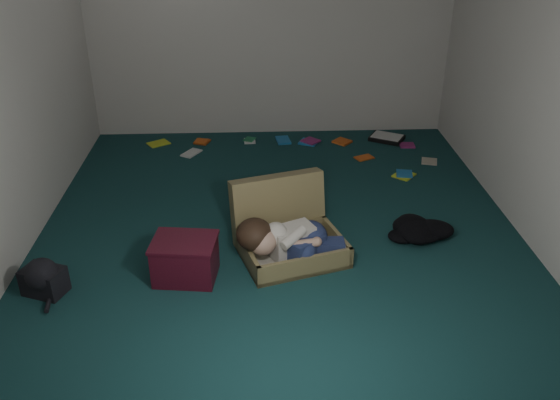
{
  "coord_description": "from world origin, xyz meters",
  "views": [
    {
      "loc": [
        -0.19,
        -4.32,
        2.56
      ],
      "look_at": [
        0.0,
        -0.15,
        0.35
      ],
      "focal_mm": 38.0,
      "sensor_mm": 36.0,
      "label": 1
    }
  ],
  "objects": [
    {
      "name": "floor",
      "position": [
        0.0,
        0.0,
        0.0
      ],
      "size": [
        4.5,
        4.5,
        0.0
      ],
      "primitive_type": "plane",
      "color": "#153B3C",
      "rests_on": "ground"
    },
    {
      "name": "wall_back",
      "position": [
        0.0,
        2.25,
        1.3
      ],
      "size": [
        4.5,
        0.0,
        4.5
      ],
      "primitive_type": "plane",
      "rotation": [
        1.57,
        0.0,
        0.0
      ],
      "color": "silver",
      "rests_on": "ground"
    },
    {
      "name": "paper_tray",
      "position": [
        1.32,
        1.93,
        0.02
      ],
      "size": [
        0.45,
        0.41,
        0.05
      ],
      "rotation": [
        0.0,
        0.0,
        -0.51
      ],
      "color": "black",
      "rests_on": "floor"
    },
    {
      "name": "backpack",
      "position": [
        -1.7,
        -0.82,
        0.11
      ],
      "size": [
        0.43,
        0.39,
        0.21
      ],
      "primitive_type": null,
      "rotation": [
        0.0,
        0.0,
        -0.37
      ],
      "color": "black",
      "rests_on": "floor"
    },
    {
      "name": "maroon_bin",
      "position": [
        -0.72,
        -0.68,
        0.16
      ],
      "size": [
        0.5,
        0.41,
        0.32
      ],
      "rotation": [
        0.0,
        0.0,
        -0.12
      ],
      "color": "#430D1B",
      "rests_on": "floor"
    },
    {
      "name": "suitcase",
      "position": [
        0.04,
        -0.33,
        0.17
      ],
      "size": [
        0.95,
        0.93,
        0.56
      ],
      "rotation": [
        0.0,
        0.0,
        0.3
      ],
      "color": "olive",
      "rests_on": "floor"
    },
    {
      "name": "clothing_pile",
      "position": [
        1.15,
        -0.17,
        0.07
      ],
      "size": [
        0.52,
        0.45,
        0.14
      ],
      "primitive_type": null,
      "rotation": [
        0.0,
        0.0,
        -0.21
      ],
      "color": "black",
      "rests_on": "floor"
    },
    {
      "name": "book_scatter",
      "position": [
        0.48,
        1.73,
        0.01
      ],
      "size": [
        3.1,
        1.2,
        0.02
      ],
      "color": "#D5E829",
      "rests_on": "floor"
    },
    {
      "name": "wall_right",
      "position": [
        2.0,
        0.0,
        1.3
      ],
      "size": [
        0.0,
        4.5,
        4.5
      ],
      "primitive_type": "plane",
      "rotation": [
        1.57,
        0.0,
        -1.57
      ],
      "color": "silver",
      "rests_on": "ground"
    },
    {
      "name": "wall_front",
      "position": [
        0.0,
        -2.25,
        1.3
      ],
      "size": [
        4.5,
        0.0,
        4.5
      ],
      "primitive_type": "plane",
      "rotation": [
        -1.57,
        0.0,
        0.0
      ],
      "color": "silver",
      "rests_on": "ground"
    },
    {
      "name": "person",
      "position": [
        0.05,
        -0.53,
        0.21
      ],
      "size": [
        0.85,
        0.43,
        0.35
      ],
      "rotation": [
        0.0,
        0.0,
        0.3
      ],
      "color": "silver",
      "rests_on": "suitcase"
    },
    {
      "name": "wall_left",
      "position": [
        -2.0,
        0.0,
        1.3
      ],
      "size": [
        0.0,
        4.5,
        4.5
      ],
      "primitive_type": "plane",
      "rotation": [
        1.57,
        0.0,
        1.57
      ],
      "color": "silver",
      "rests_on": "ground"
    }
  ]
}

